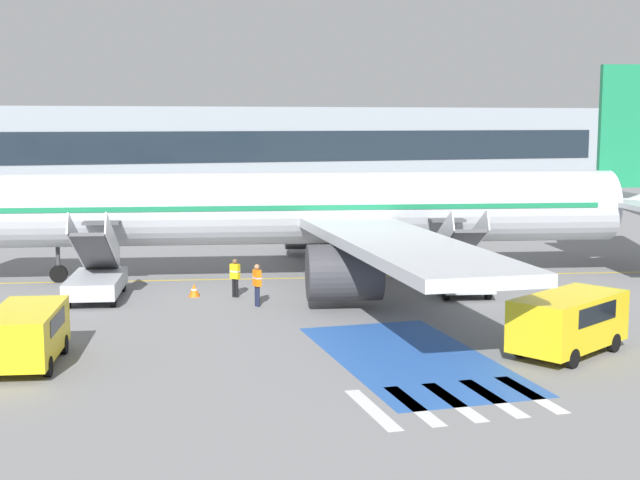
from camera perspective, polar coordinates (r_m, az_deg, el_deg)
ground_plane at (r=44.69m, az=-2.60°, el=-2.36°), size 600.00×600.00×0.00m
apron_leadline_yellow at (r=44.22m, az=-1.81°, el=-2.45°), size 75.00×14.35×0.01m
apron_stand_patch_blue at (r=29.73m, az=5.86°, el=-7.53°), size 4.93×10.19×0.01m
apron_walkway_bar_0 at (r=24.61m, az=3.37°, el=-10.77°), size 0.44×3.60×0.01m
apron_walkway_bar_1 at (r=25.03m, az=6.00°, el=-10.48°), size 0.44×3.60×0.01m
apron_walkway_bar_2 at (r=25.49m, az=8.54°, el=-10.18°), size 0.44×3.60×0.01m
apron_walkway_bar_3 at (r=26.00m, az=10.97°, el=-9.88°), size 0.44×3.60×0.01m
apron_walkway_bar_4 at (r=26.55m, az=13.31°, el=-9.57°), size 0.44×3.60×0.01m
airliner at (r=43.81m, az=-0.83°, el=1.99°), size 41.40×36.44×10.54m
boarding_stairs_forward at (r=40.14m, az=-14.14°, el=-2.30°), size 3.05×5.50×4.02m
boarding_stairs_aft at (r=40.99m, az=8.79°, el=-1.96°), size 3.05×5.50×3.97m
fuel_tanker at (r=70.24m, az=-0.11°, el=2.79°), size 10.41×4.01×3.53m
service_van_0 at (r=29.98m, az=-18.30°, el=-5.57°), size 2.74×4.71×1.84m
service_van_3 at (r=30.89m, az=15.63°, el=-4.88°), size 4.96×4.00×2.02m
ground_crew_0 at (r=37.48m, az=-4.05°, el=-2.70°), size 0.33×0.47×1.80m
ground_crew_1 at (r=39.52m, az=-5.46°, el=-2.26°), size 0.46×0.47×1.72m
traffic_cone_0 at (r=40.00m, az=-8.06°, el=-3.19°), size 0.52×0.52×0.58m
terminal_building at (r=100.52m, az=-2.67°, el=5.85°), size 74.73×12.10×9.16m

